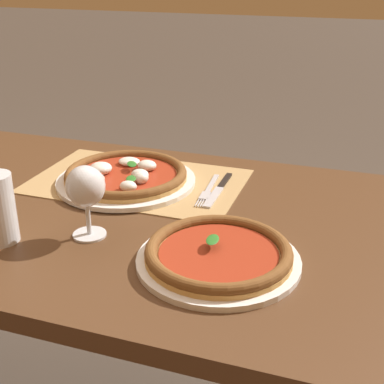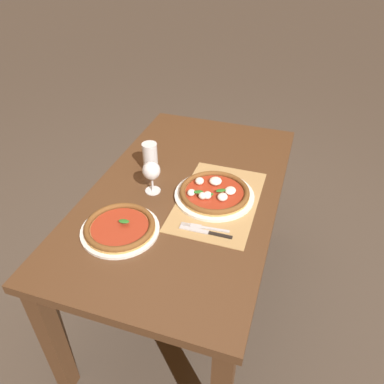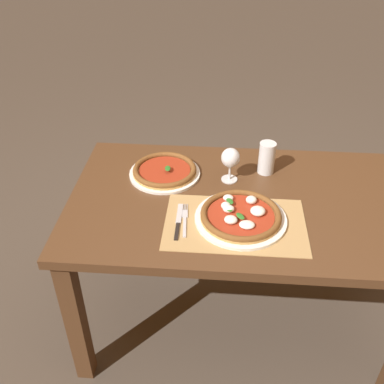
% 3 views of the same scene
% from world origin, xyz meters
% --- Properties ---
extents(dining_table, '(1.43, 0.83, 0.74)m').
position_xyz_m(dining_table, '(0.00, 0.00, 0.64)').
color(dining_table, '#4C301C').
rests_on(dining_table, ground).
extents(paper_placemat, '(0.54, 0.34, 0.00)m').
position_xyz_m(paper_placemat, '(-0.03, -0.16, 0.74)').
color(paper_placemat, '#A88451').
rests_on(paper_placemat, dining_table).
extents(pizza_near, '(0.35, 0.35, 0.05)m').
position_xyz_m(pizza_near, '(-0.01, -0.14, 0.76)').
color(pizza_near, silver).
rests_on(pizza_near, paper_placemat).
extents(pizza_far, '(0.31, 0.31, 0.04)m').
position_xyz_m(pizza_far, '(-0.34, 0.16, 0.76)').
color(pizza_far, silver).
rests_on(pizza_far, dining_table).
extents(wine_glass, '(0.08, 0.08, 0.16)m').
position_xyz_m(wine_glass, '(-0.06, 0.14, 0.85)').
color(wine_glass, silver).
rests_on(wine_glass, dining_table).
extents(fork, '(0.03, 0.20, 0.00)m').
position_xyz_m(fork, '(-0.23, -0.16, 0.75)').
color(fork, '#B7B7BC').
rests_on(fork, paper_placemat).
extents(knife, '(0.02, 0.22, 0.01)m').
position_xyz_m(knife, '(-0.25, -0.17, 0.75)').
color(knife, black).
rests_on(knife, paper_placemat).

